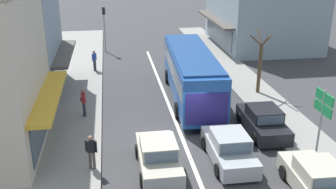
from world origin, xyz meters
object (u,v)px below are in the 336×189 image
Objects in this scene: parked_sedan_kerb_front at (317,181)px; traffic_light_downstreet at (104,22)px; sedan_adjacent_lane_trail at (229,148)px; pedestrian_far_walker at (94,59)px; pedestrian_with_handbag_near at (84,101)px; directional_road_sign at (323,110)px; pedestrian_browsing_midblock at (91,150)px; parked_sedan_kerb_second at (263,121)px; street_tree_right at (260,64)px; sedan_queue_gap_filler at (158,156)px; city_bus at (191,72)px.

traffic_light_downstreet reaches higher than parked_sedan_kerb_front.
pedestrian_far_walker is at bearing 113.61° from sedan_adjacent_lane_trail.
traffic_light_downstreet reaches higher than pedestrian_with_handbag_near.
pedestrian_far_walker is at bearing 123.71° from directional_road_sign.
pedestrian_browsing_midblock is at bearing 179.48° from sedan_adjacent_lane_trail.
parked_sedan_kerb_second is 4.17m from directional_road_sign.
pedestrian_far_walker is (-9.18, 12.24, 0.40)m from parked_sedan_kerb_second.
parked_sedan_kerb_front is 13.29m from pedestrian_with_handbag_near.
sedan_adjacent_lane_trail is 0.98× the size of street_tree_right.
sedan_queue_gap_filler is 1.00× the size of sedan_adjacent_lane_trail.
directional_road_sign is 2.21× the size of pedestrian_far_walker.
parked_sedan_kerb_second is at bearing -19.51° from pedestrian_with_handbag_near.
parked_sedan_kerb_front is 1.02× the size of traffic_light_downstreet.
sedan_adjacent_lane_trail is 4.51m from directional_road_sign.
parked_sedan_kerb_second is 15.31m from pedestrian_far_walker.
sedan_adjacent_lane_trail is 0.99× the size of parked_sedan_kerb_front.
city_bus is at bearing 68.82° from sedan_queue_gap_filler.
city_bus is 2.61× the size of sedan_adjacent_lane_trail.
pedestrian_far_walker is (-9.21, 18.00, 0.40)m from parked_sedan_kerb_front.
pedestrian_far_walker is at bearing 117.11° from parked_sedan_kerb_front.
pedestrian_browsing_midblock is (-9.01, 3.20, 0.40)m from parked_sedan_kerb_front.
pedestrian_browsing_midblock reaches higher than sedan_adjacent_lane_trail.
directional_road_sign reaches higher than parked_sedan_kerb_front.
pedestrian_with_handbag_near and pedestrian_far_walker have the same top height.
parked_sedan_kerb_second is at bearing -53.13° from pedestrian_far_walker.
sedan_queue_gap_filler is (-3.22, -8.31, -1.22)m from city_bus.
pedestrian_browsing_midblock is at bearing -127.53° from city_bus.
pedestrian_with_handbag_near is (-9.62, 9.16, 0.40)m from parked_sedan_kerb_front.
directional_road_sign is (4.07, -8.86, 0.82)m from city_bus.
directional_road_sign is 18.88m from pedestrian_far_walker.
directional_road_sign reaches higher than sedan_adjacent_lane_trail.
traffic_light_downstreet is at bearing 88.21° from pedestrian_browsing_midblock.
pedestrian_far_walker is (-10.44, 15.65, -1.64)m from directional_road_sign.
sedan_adjacent_lane_trail is at bearing 3.95° from sedan_queue_gap_filler.
directional_road_sign reaches higher than parked_sedan_kerb_second.
pedestrian_far_walker is at bearing 101.78° from sedan_queue_gap_filler.
pedestrian_far_walker is at bearing 87.35° from pedestrian_with_handbag_near.
traffic_light_downstreet reaches higher than parked_sedan_kerb_second.
street_tree_right is 2.63× the size of pedestrian_browsing_midblock.
street_tree_right is 2.63× the size of pedestrian_far_walker.
city_bus is 9.79m from directional_road_sign.
city_bus is 6.73× the size of pedestrian_far_walker.
city_bus is at bearing -67.15° from traffic_light_downstreet.
pedestrian_far_walker reaches higher than parked_sedan_kerb_second.
street_tree_right is at bearing 61.19° from sedan_adjacent_lane_trail.
sedan_queue_gap_filler is 7.59m from directional_road_sign.
parked_sedan_kerb_second is at bearing 90.34° from parked_sedan_kerb_front.
city_bus is at bearing 104.24° from parked_sedan_kerb_front.
pedestrian_with_handbag_near is at bearing -92.65° from pedestrian_far_walker.
pedestrian_far_walker reaches higher than sedan_queue_gap_filler.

